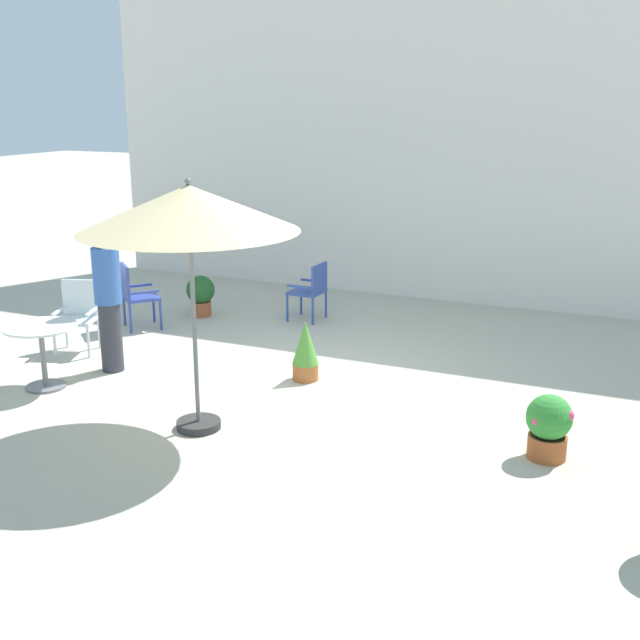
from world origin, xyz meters
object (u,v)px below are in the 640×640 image
Objects in this scene: patio_umbrella_0 at (189,210)px; patio_chair_2 at (312,288)px; standing_person at (108,298)px; cafe_table_0 at (42,344)px; potted_plant_0 at (305,350)px; potted_plant_1 at (201,293)px; potted_plant_3 at (549,425)px; patio_chair_1 at (135,292)px; patio_chair_0 at (78,312)px.

patio_umbrella_0 is 4.42m from patio_chair_2.
patio_chair_2 is at bearing 66.91° from standing_person.
potted_plant_0 is at bearing 29.03° from cafe_table_0.
patio_chair_2 is 2.55m from potted_plant_0.
potted_plant_1 reaches higher than potted_plant_3.
patio_chair_1 reaches higher than patio_chair_2.
patio_chair_0 is at bearing -130.48° from patio_chair_2.
potted_plant_3 is (5.50, -2.88, -0.02)m from potted_plant_1.
cafe_table_0 is 1.13× the size of potted_plant_0.
cafe_table_0 is 1.37m from patio_chair_0.
cafe_table_0 is at bearing -112.89° from patio_chair_2.
potted_plant_1 is at bearing 63.13° from patio_chair_1.
standing_person is (-1.88, 1.07, -1.28)m from patio_umbrella_0.
patio_chair_0 is (-2.76, 1.52, -1.66)m from patio_umbrella_0.
cafe_table_0 is 1.32× the size of potted_plant_1.
patio_umbrella_0 reaches higher than patio_chair_2.
potted_plant_1 is (-1.62, -0.45, -0.15)m from patio_chair_2.
patio_umbrella_0 is at bearing -58.25° from potted_plant_1.
patio_umbrella_0 reaches higher than potted_plant_1.
cafe_table_0 is at bearing 172.96° from patio_umbrella_0.
cafe_table_0 is 5.49m from potted_plant_3.
standing_person reaches higher than patio_chair_2.
patio_chair_0 reaches higher than potted_plant_3.
cafe_table_0 is 2.43m from patio_chair_1.
potted_plant_3 is (2.89, -0.99, -0.03)m from potted_plant_0.
potted_plant_0 reaches higher than potted_plant_3.
patio_chair_1 reaches higher than potted_plant_0.
patio_umbrella_0 is at bearing -44.43° from patio_chair_1.
patio_chair_1 is 2.52m from patio_chair_2.
patio_chair_2 is 5.11m from potted_plant_3.
standing_person is (0.83, -1.59, 0.36)m from patio_chair_1.
patio_chair_0 is at bearing 114.06° from cafe_table_0.
patio_umbrella_0 is 2.52m from potted_plant_0.
potted_plant_0 is (3.09, -0.95, -0.17)m from patio_chair_1.
potted_plant_1 is (-2.23, 3.60, -1.83)m from patio_umbrella_0.
patio_chair_1 is 6.28m from potted_plant_3.
potted_plant_0 is at bearing -35.97° from potted_plant_1.
patio_umbrella_0 is at bearing -28.91° from patio_chair_0.
cafe_table_0 reaches higher than potted_plant_3.
potted_plant_0 is (3.14, 0.18, -0.16)m from patio_chair_0.
patio_chair_0 is at bearing 151.09° from patio_umbrella_0.
patio_chair_1 is at bearing 117.50° from standing_person.
cafe_table_0 is 0.87× the size of patio_chair_1.
potted_plant_0 is 0.41× the size of standing_person.
patio_umbrella_0 is 2.70× the size of patio_chair_0.
patio_chair_0 is 1.28× the size of potted_plant_0.
patio_chair_2 is at bearing 98.55° from patio_umbrella_0.
patio_umbrella_0 is 4.06× the size of potted_plant_3.
patio_chair_0 is at bearing 152.48° from standing_person.
patio_chair_2 is 1.40× the size of potted_plant_3.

